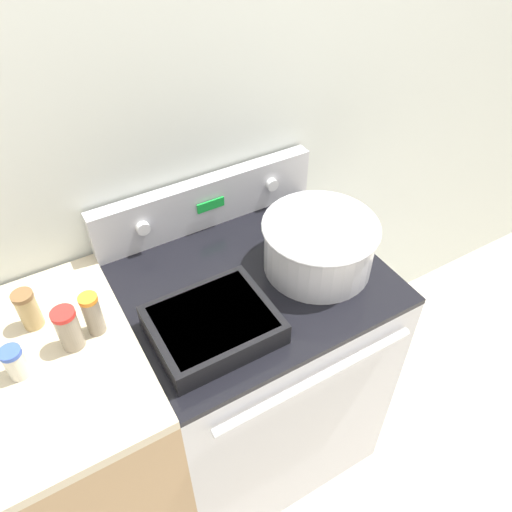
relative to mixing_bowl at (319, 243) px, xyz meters
The scene contains 12 objects.
ground_plane 1.04m from the mixing_bowl, 125.45° to the right, with size 12.00×12.00×0.00m, color beige.
kitchen_wall 0.51m from the mixing_bowl, 114.79° to the left, with size 8.00×0.05×2.50m.
stove_range 0.57m from the mixing_bowl, 164.13° to the left, with size 0.73×0.66×0.90m.
control_panel 0.39m from the mixing_bowl, 118.53° to the left, with size 0.73×0.07×0.16m.
side_counter 1.02m from the mixing_bowl, behind, with size 0.63×0.63×0.91m.
mixing_bowl is the anchor object (origin of this frame).
casserole_dish 0.38m from the mixing_bowl, 168.99° to the right, with size 0.30×0.25×0.07m.
ladle 0.21m from the mixing_bowl, 37.46° to the left, with size 0.08×0.33×0.08m.
spice_jar_orange_cap 0.63m from the mixing_bowl, behind, with size 0.05×0.05×0.12m.
spice_jar_red_cap 0.69m from the mixing_bowl, behind, with size 0.06×0.06×0.12m.
spice_jar_brown_cap 0.78m from the mixing_bowl, 166.88° to the left, with size 0.05×0.05×0.11m.
spice_jar_blue_cap 0.82m from the mixing_bowl, behind, with size 0.05×0.05×0.09m.
Camera 1 is at (-0.50, -0.56, 1.91)m, focal length 35.00 mm.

